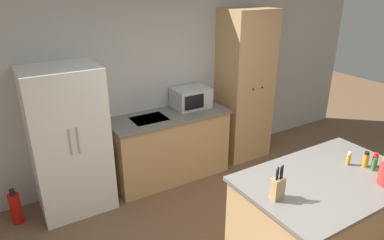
% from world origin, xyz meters
% --- Properties ---
extents(wall_back, '(7.20, 0.06, 2.60)m').
position_xyz_m(wall_back, '(0.00, 2.33, 1.30)').
color(wall_back, '#B2B2AD').
rests_on(wall_back, ground_plane).
extents(refrigerator, '(0.81, 0.67, 1.72)m').
position_xyz_m(refrigerator, '(-1.34, 1.98, 0.86)').
color(refrigerator, white).
rests_on(refrigerator, ground_plane).
extents(back_counter, '(1.60, 0.65, 0.92)m').
position_xyz_m(back_counter, '(-0.05, 2.00, 0.46)').
color(back_counter, tan).
rests_on(back_counter, ground_plane).
extents(pantry_cabinet, '(0.71, 0.58, 2.20)m').
position_xyz_m(pantry_cabinet, '(1.23, 2.02, 1.10)').
color(pantry_cabinet, tan).
rests_on(pantry_cabinet, ground_plane).
extents(kitchen_island, '(1.59, 1.00, 0.93)m').
position_xyz_m(kitchen_island, '(0.44, -0.13, 0.47)').
color(kitchen_island, tan).
rests_on(kitchen_island, ground_plane).
extents(microwave, '(0.48, 0.38, 0.27)m').
position_xyz_m(microwave, '(0.35, 2.09, 1.06)').
color(microwave, '#B2B5B7').
rests_on(microwave, back_counter).
extents(knife_block, '(0.10, 0.07, 0.29)m').
position_xyz_m(knife_block, '(-0.18, -0.12, 1.03)').
color(knife_block, tan).
rests_on(knife_block, kitchen_island).
extents(spice_bottle_tall_dark, '(0.05, 0.05, 0.15)m').
position_xyz_m(spice_bottle_tall_dark, '(0.89, -0.17, 1.00)').
color(spice_bottle_tall_dark, orange).
rests_on(spice_bottle_tall_dark, kitchen_island).
extents(spice_bottle_short_red, '(0.04, 0.04, 0.13)m').
position_xyz_m(spice_bottle_short_red, '(0.78, -0.07, 0.99)').
color(spice_bottle_short_red, gold).
rests_on(spice_bottle_short_red, kitchen_island).
extents(spice_bottle_amber_oil, '(0.04, 0.04, 0.12)m').
position_xyz_m(spice_bottle_amber_oil, '(0.89, -0.25, 0.98)').
color(spice_bottle_amber_oil, '#337033').
rests_on(spice_bottle_amber_oil, kitchen_island).
extents(spice_bottle_green_herb, '(0.05, 0.05, 0.14)m').
position_xyz_m(spice_bottle_green_herb, '(0.97, -0.21, 0.99)').
color(spice_bottle_green_herb, '#B2281E').
rests_on(spice_bottle_green_herb, kitchen_island).
extents(fire_extinguisher, '(0.12, 0.12, 0.43)m').
position_xyz_m(fire_extinguisher, '(-2.00, 1.99, 0.19)').
color(fire_extinguisher, red).
rests_on(fire_extinguisher, ground_plane).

